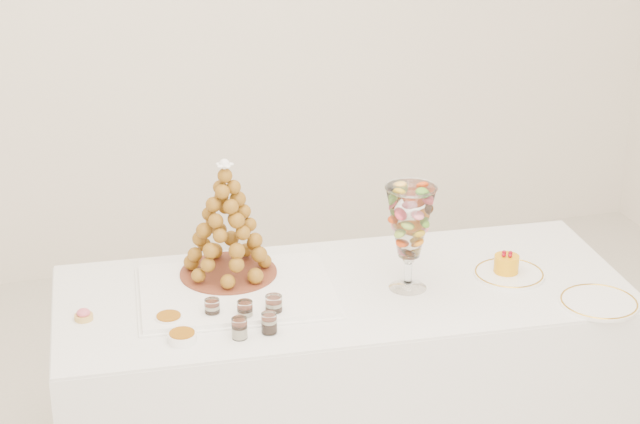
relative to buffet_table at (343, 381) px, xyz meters
name	(u,v)px	position (x,y,z in m)	size (l,w,h in m)	color
buffet_table	(343,381)	(0.00, 0.00, 0.00)	(1.87, 0.84, 0.69)	white
lace_tray	(236,291)	(-0.34, 0.05, 0.36)	(0.60, 0.45, 0.02)	white
macaron_vase	(410,223)	(0.20, -0.05, 0.57)	(0.16, 0.16, 0.34)	white
cake_plate	(509,274)	(0.55, -0.06, 0.35)	(0.23, 0.23, 0.01)	white
spare_plate	(599,303)	(0.73, -0.32, 0.35)	(0.24, 0.24, 0.01)	white
pink_tart	(84,315)	(-0.82, 0.01, 0.36)	(0.06, 0.06, 0.04)	tan
verrine_a	(212,309)	(-0.44, -0.09, 0.38)	(0.05, 0.05, 0.06)	white
verrine_b	(245,311)	(-0.35, -0.13, 0.38)	(0.05, 0.05, 0.06)	white
verrine_c	(274,307)	(-0.26, -0.13, 0.38)	(0.05, 0.05, 0.07)	white
verrine_d	(239,328)	(-0.39, -0.22, 0.38)	(0.05, 0.05, 0.06)	white
verrine_e	(269,323)	(-0.30, -0.22, 0.38)	(0.05, 0.05, 0.06)	white
ramekin_back	(169,320)	(-0.57, -0.08, 0.36)	(0.08, 0.08, 0.03)	white
ramekin_front	(182,337)	(-0.55, -0.20, 0.36)	(0.08, 0.08, 0.03)	white
croquembouche	(227,219)	(-0.34, 0.16, 0.56)	(0.32, 0.32, 0.39)	brown
mousse_cake	(506,264)	(0.54, -0.05, 0.39)	(0.08, 0.08, 0.07)	#EE9E0B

